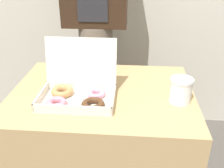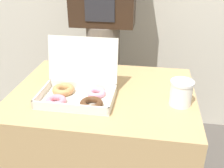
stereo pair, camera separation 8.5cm
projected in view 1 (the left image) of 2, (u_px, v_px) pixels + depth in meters
name	position (u px, v px, depth m)	size (l,w,h in m)	color
table	(104.00, 150.00, 1.49)	(0.91, 0.69, 0.76)	tan
donut_box	(77.00, 91.00, 1.23)	(0.35, 0.28, 0.26)	silver
coffee_cup	(181.00, 90.00, 1.20)	(0.10, 0.10, 0.12)	white
person_customer	(95.00, 20.00, 1.74)	(0.42, 0.23, 1.79)	#665B51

